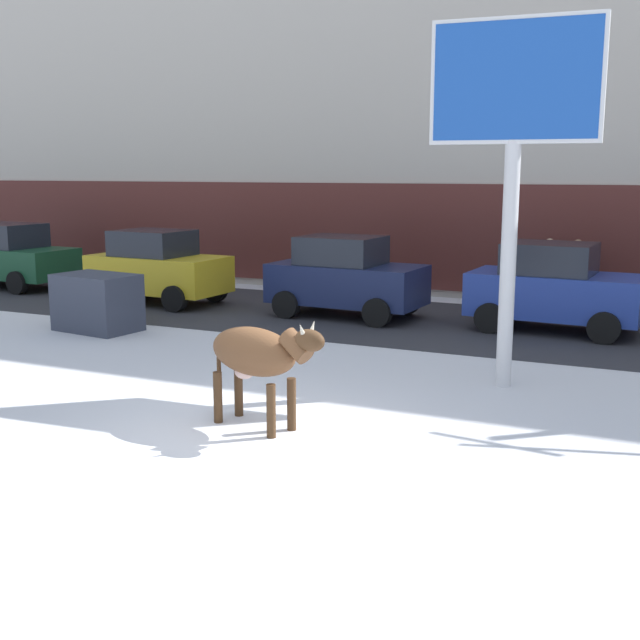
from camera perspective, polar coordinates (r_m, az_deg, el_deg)
ground_plane at (r=10.38m, az=-5.35°, el=-8.26°), size 120.00×120.00×0.00m
road_strip at (r=17.93m, az=8.11°, el=-0.23°), size 60.00×5.60×0.01m
building_facade at (r=24.30m, az=13.24°, el=17.79°), size 44.00×6.10×13.00m
cow_brown at (r=10.46m, az=-4.50°, el=-2.45°), size 1.93×0.94×1.54m
billboard at (r=12.58m, az=13.74°, el=14.72°), size 2.53×0.36×5.56m
car_darkgreen_sedan at (r=24.89m, az=-21.48°, el=4.28°), size 4.29×2.16×1.84m
car_yellow_hatchback at (r=20.73m, az=-11.52°, el=3.72°), size 3.59×2.07×1.86m
car_navy_hatchback at (r=18.46m, az=1.84°, el=3.09°), size 3.59×2.07×1.86m
car_blue_hatchback at (r=17.49m, az=16.34°, el=2.24°), size 3.59×2.07×1.86m
pedestrian_near_billboard at (r=20.17m, az=17.81°, el=3.09°), size 0.36×0.24×1.73m
pedestrian_by_cars at (r=20.25m, az=15.97°, el=3.22°), size 0.36×0.24×1.73m
dumpster at (r=17.52m, az=-15.61°, el=1.21°), size 1.83×1.32×1.20m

